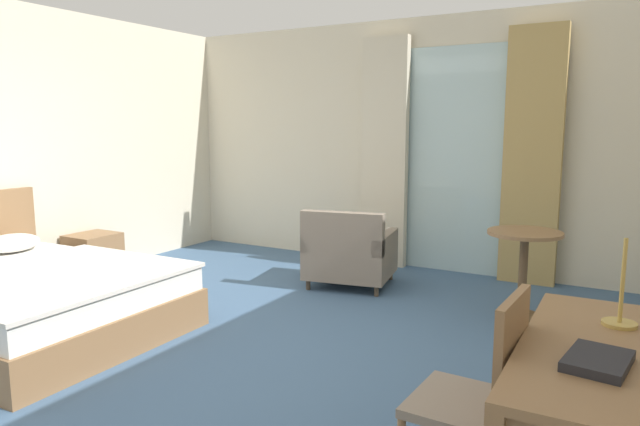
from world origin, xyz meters
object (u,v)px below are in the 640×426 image
round_cafe_table (524,255)px  desk_chair (483,389)px  writing_desk (593,369)px  closed_book (598,361)px  armchair_by_window (349,254)px  bed (20,297)px  nightstand (94,256)px

round_cafe_table → desk_chair: bearing=-83.1°
writing_desk → round_cafe_table: bearing=106.0°
desk_chair → writing_desk: bearing=12.6°
desk_chair → closed_book: desk_chair is taller
writing_desk → armchair_by_window: 3.53m
bed → desk_chair: bed is taller
writing_desk → desk_chair: desk_chair is taller
bed → armchair_by_window: size_ratio=2.41×
nightstand → closed_book: closed_book is taller
nightstand → armchair_by_window: size_ratio=0.52×
nightstand → desk_chair: (4.44, -1.64, 0.27)m
desk_chair → armchair_by_window: bearing=126.4°
armchair_by_window → bed: bearing=-124.2°
bed → desk_chair: bearing=-4.6°
writing_desk → round_cafe_table: 2.56m
nightstand → writing_desk: writing_desk is taller
bed → round_cafe_table: bed is taller
desk_chair → armchair_by_window: (-1.98, 2.68, -0.18)m
closed_book → armchair_by_window: 3.71m
armchair_by_window → nightstand: bearing=-157.0°
nightstand → round_cafe_table: (4.13, 0.91, 0.30)m
nightstand → closed_book: (4.86, -1.75, 0.52)m
armchair_by_window → round_cafe_table: size_ratio=1.27×
desk_chair → nightstand: bearing=159.7°
closed_book → armchair_by_window: size_ratio=0.31×
armchair_by_window → round_cafe_table: 1.69m
writing_desk → armchair_by_window: bearing=132.4°
desk_chair → round_cafe_table: desk_chair is taller
desk_chair → round_cafe_table: 2.57m
nightstand → round_cafe_table: 4.24m
round_cafe_table → closed_book: bearing=-74.6°
nightstand → desk_chair: desk_chair is taller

